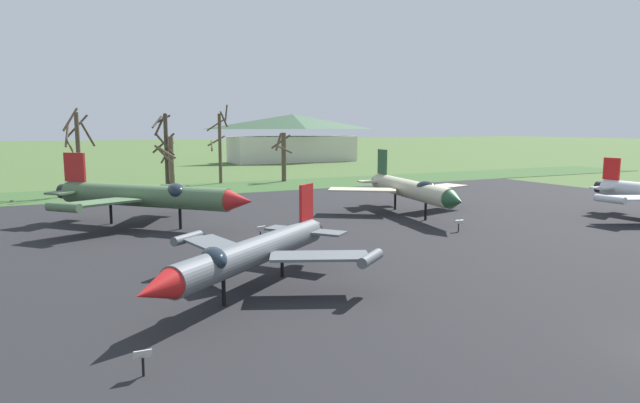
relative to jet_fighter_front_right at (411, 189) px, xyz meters
name	(u,v)px	position (x,y,z in m)	size (l,w,h in m)	color
asphalt_apron	(387,247)	(-8.43, -9.30, -2.19)	(77.87, 59.55, 0.05)	black
grass_verge_strip	(220,188)	(-8.43, 26.47, -2.18)	(137.87, 12.00, 0.06)	#345429
jet_fighter_front_right	(411,189)	(0.00, 0.00, 0.00)	(12.89, 15.38, 5.21)	#B7B293
info_placard_front_right	(459,224)	(-1.31, -7.45, -1.65)	(0.65, 0.25, 0.88)	black
jet_fighter_rear_center	(251,253)	(-18.92, -14.35, -0.37)	(11.70, 10.43, 4.34)	#565B60
info_placard_rear_center	(143,360)	(-24.50, -20.73, -1.67)	(0.52, 0.22, 0.88)	black
jet_fighter_rear_left	(147,195)	(-20.31, 4.16, 0.14)	(13.08, 13.78, 5.33)	#4C6B47
info_placard_rear_left	(260,232)	(-14.79, -4.37, -1.54)	(0.61, 0.37, 1.05)	black
bare_tree_far_left	(78,147)	(-23.71, 26.32, 2.91)	(3.21, 3.20, 9.26)	brown
bare_tree_left_of_center	(165,146)	(-14.23, 28.68, 2.79)	(2.93, 3.06, 8.86)	#42382D
bare_tree_center	(170,161)	(-13.90, 27.79, 1.13)	(2.51, 3.10, 6.16)	brown
bare_tree_right_of_center	(220,143)	(-6.80, 31.82, 2.93)	(2.68, 2.52, 10.04)	brown
bare_tree_far_right	(283,154)	(1.40, 30.52, 1.41)	(2.75, 2.66, 6.48)	brown
visitor_building	(293,138)	(19.15, 67.82, 2.60)	(27.00, 9.49, 9.78)	beige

